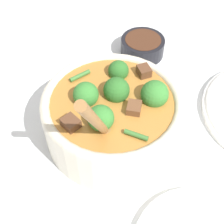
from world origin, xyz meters
The scene contains 3 objects.
ground_plane centered at (0.00, 0.00, 0.00)m, with size 4.00×4.00×0.00m, color silver.
stew_bowl centered at (0.00, 0.00, 0.05)m, with size 0.23×0.22×0.24m.
condiment_bowl centered at (-0.15, 0.17, 0.02)m, with size 0.09×0.09×0.04m.
Camera 1 is at (0.28, -0.17, 0.44)m, focal length 50.00 mm.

